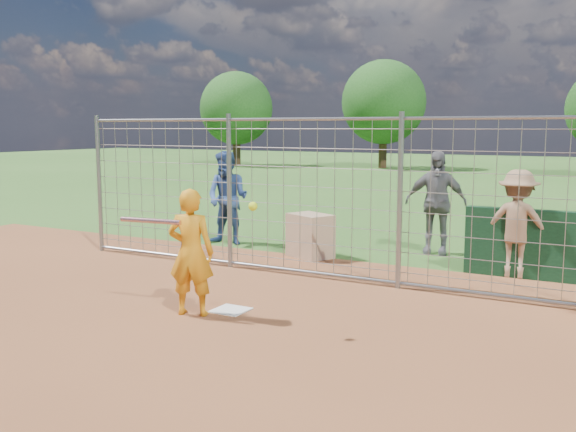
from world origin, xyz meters
The scene contains 11 objects.
ground centered at (0.00, 0.00, 0.00)m, with size 100.00×100.00×0.00m, color #2D591E.
infield_dirt centered at (0.00, -3.00, 0.01)m, with size 18.00×18.00×0.00m, color brown.
home_plate centered at (0.00, -0.20, 0.01)m, with size 0.43×0.43×0.02m, color silver.
dugout_wall centered at (3.40, 3.60, 0.55)m, with size 2.60×0.20×1.10m, color #11381E.
batter centered at (-0.34, -0.57, 0.81)m, with size 0.59×0.39×1.62m, color orange.
bystander_a centered at (-2.79, 3.81, 0.95)m, with size 0.92×0.72×1.90m, color navy.
bystander_b centered at (1.20, 4.90, 0.97)m, with size 1.14×0.47×1.95m, color slate.
bystander_c centered at (2.89, 3.60, 0.86)m, with size 1.11×0.64×1.72m, color #8F6B4E.
equipment_bin centered at (-0.70, 3.44, 0.40)m, with size 0.80×0.55×0.80m, color tan.
equipment_in_play centered at (-0.41, -0.80, 1.28)m, with size 1.97×0.20×0.35m.
backstop_fence centered at (0.00, 2.00, 1.26)m, with size 9.08×0.08×2.60m.
Camera 1 is at (4.59, -6.91, 2.37)m, focal length 40.00 mm.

